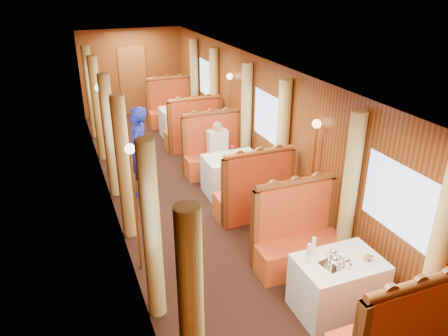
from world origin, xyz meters
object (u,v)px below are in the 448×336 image
banquette_near_aft (297,240)px  teapot_right (346,264)px  passenger (218,144)px  teapot_left (335,263)px  banquette_far_fwd (193,132)px  banquette_mid_aft (214,154)px  teapot_back (333,256)px  steward (139,151)px  fruit_plate (368,259)px  banquette_mid_fwd (254,196)px  tea_tray (335,264)px  table_near (337,286)px  table_mid (232,175)px  rose_vase_far (180,102)px  rose_vase_mid (232,149)px  table_far (182,122)px  banquette_far_aft (171,110)px

banquette_near_aft → teapot_right: bearing=-91.7°
passenger → teapot_left: bearing=-92.0°
banquette_far_fwd → passenger: 1.74m
banquette_mid_aft → teapot_back: (-0.10, -4.48, 0.40)m
steward → passenger: 1.66m
banquette_far_fwd → fruit_plate: banquette_far_fwd is taller
steward → banquette_mid_fwd: bearing=64.2°
banquette_mid_aft → teapot_left: 4.61m
banquette_near_aft → banquette_mid_aft: bearing=90.0°
banquette_mid_fwd → tea_tray: (-0.11, -2.52, 0.33)m
table_near → fruit_plate: size_ratio=5.25×
table_near → teapot_back: 0.46m
table_mid → tea_tray: 3.56m
teapot_right → rose_vase_far: size_ratio=0.41×
banquette_mid_aft → rose_vase_mid: 1.15m
banquette_mid_fwd → steward: steward is taller
banquette_mid_aft → passenger: bearing=-90.0°
banquette_far_fwd → fruit_plate: 6.11m
banquette_mid_aft → table_far: 2.49m
steward → banquette_near_aft: bearing=47.2°
rose_vase_far → steward: bearing=-119.7°
teapot_back → fruit_plate: teapot_back is taller
fruit_plate → steward: bearing=114.8°
teapot_right → fruit_plate: teapot_right is taller
banquette_mid_aft → steward: size_ratio=0.77×
rose_vase_far → passenger: size_ratio=0.47×
banquette_near_aft → fruit_plate: 1.22m
teapot_left → rose_vase_mid: bearing=103.1°
teapot_back → fruit_plate: 0.44m
teapot_back → rose_vase_mid: 3.44m
teapot_right → teapot_back: (-0.06, 0.18, 0.01)m
passenger → rose_vase_mid: bearing=-90.6°
banquette_far_aft → tea_tray: bearing=-90.8°
tea_tray → banquette_mid_fwd: bearing=87.6°
steward → table_near: bearing=41.1°
banquette_far_fwd → teapot_back: banquette_far_fwd is taller
teapot_back → fruit_plate: (0.42, -0.15, -0.05)m
table_near → banquette_far_aft: size_ratio=0.78×
teapot_left → banquette_far_aft: bearing=104.3°
banquette_far_fwd → teapot_left: 6.08m
banquette_near_aft → teapot_back: 1.06m
teapot_back → rose_vase_far: rose_vase_far is taller
table_near → fruit_plate: 0.52m
banquette_far_fwd → table_near: bearing=-90.0°
table_mid → banquette_mid_fwd: banquette_mid_fwd is taller
table_far → fruit_plate: (0.32, -7.11, 0.39)m
table_mid → steward: steward is taller
banquette_far_aft → fruit_plate: 8.14m
banquette_far_aft → passenger: (-0.00, -3.74, 0.32)m
banquette_near_aft → banquette_mid_fwd: 1.47m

